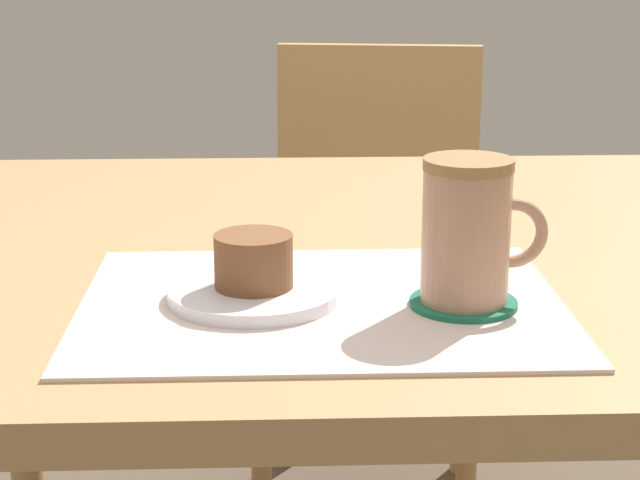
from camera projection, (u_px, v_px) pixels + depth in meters
name	position (u px, v px, depth m)	size (l,w,h in m)	color
dining_table	(379.00, 308.00, 1.19)	(1.12, 0.89, 0.75)	tan
wooden_chair	(373.00, 264.00, 2.01)	(0.48, 0.48, 0.87)	tan
placemat	(322.00, 304.00, 0.95)	(0.43, 0.33, 0.00)	silver
pastry_plate	(254.00, 293.00, 0.96)	(0.16, 0.16, 0.01)	white
pastry	(254.00, 261.00, 0.95)	(0.07, 0.07, 0.05)	brown
coffee_coaster	(463.00, 303.00, 0.94)	(0.10, 0.10, 0.01)	#196B4C
coffee_mug	(469.00, 231.00, 0.93)	(0.11, 0.08, 0.13)	tan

